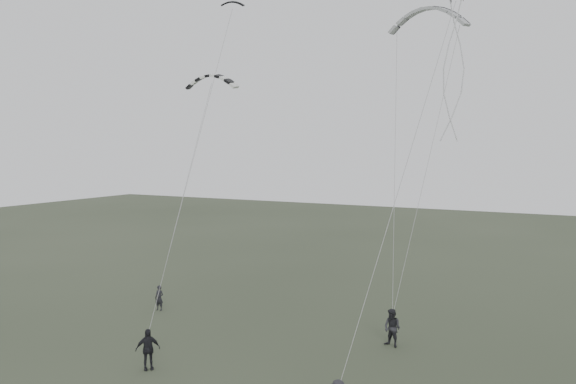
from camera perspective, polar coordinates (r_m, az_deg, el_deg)
The scene contains 7 objects.
ground at distance 26.70m, azimuth -8.37°, elevation -16.85°, with size 140.00×140.00×0.00m, color #323A29.
flyer_left at distance 34.99m, azimuth -12.95°, elevation -10.44°, with size 0.55×0.36×1.50m, color black.
flyer_right at distance 28.62m, azimuth 10.54°, elevation -13.43°, with size 0.90×0.70×1.85m, color #232328.
flyer_center at distance 26.23m, azimuth -14.06°, elevation -15.23°, with size 1.06×0.44×1.81m, color black.
kite_dark_small at distance 37.47m, azimuth -5.67°, elevation 18.66°, with size 1.46×0.44×0.49m, color black, non-canonical shape.
kite_pale_large at distance 33.68m, azimuth 14.02°, elevation 17.64°, with size 4.44×1.00×1.79m, color #9B9EA0, non-canonical shape.
kite_striped at distance 32.45m, azimuth -7.78°, elevation 11.65°, with size 2.95×0.74×1.16m, color black, non-canonical shape.
Camera 1 is at (14.60, -20.14, 9.68)m, focal length 35.00 mm.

